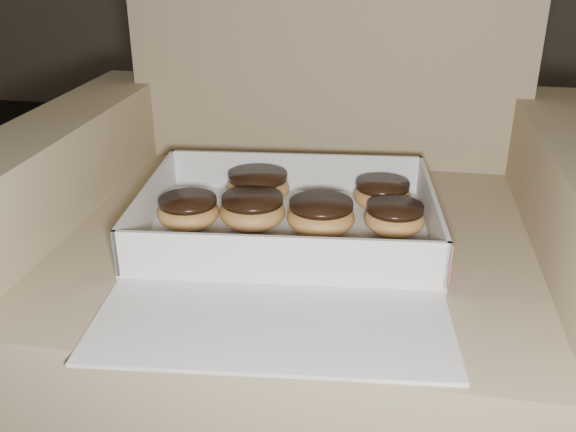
# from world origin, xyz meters

# --- Properties ---
(armchair) EXTENTS (0.92, 0.77, 0.96)m
(armchair) POSITION_xyz_m (0.76, 0.17, 0.30)
(armchair) COLOR tan
(armchair) RESTS_ON floor
(bakery_box) EXTENTS (0.46, 0.53, 0.07)m
(bakery_box) POSITION_xyz_m (0.75, 0.04, 0.44)
(bakery_box) COLOR silver
(bakery_box) RESTS_ON armchair
(donut_a) EXTENTS (0.10, 0.10, 0.05)m
(donut_a) POSITION_xyz_m (0.68, 0.17, 0.46)
(donut_a) COLOR #DB994C
(donut_a) RESTS_ON bakery_box
(donut_b) EXTENTS (0.09, 0.09, 0.04)m
(donut_b) POSITION_xyz_m (0.89, 0.09, 0.46)
(donut_b) COLOR #DB994C
(donut_b) RESTS_ON bakery_box
(donut_c) EXTENTS (0.10, 0.10, 0.05)m
(donut_c) POSITION_xyz_m (0.79, 0.08, 0.46)
(donut_c) COLOR #DB994C
(donut_c) RESTS_ON bakery_box
(donut_d) EXTENTS (0.10, 0.10, 0.05)m
(donut_d) POSITION_xyz_m (0.69, 0.08, 0.46)
(donut_d) COLOR #DB994C
(donut_d) RESTS_ON bakery_box
(donut_e) EXTENTS (0.09, 0.09, 0.05)m
(donut_e) POSITION_xyz_m (0.59, 0.06, 0.46)
(donut_e) COLOR #DB994C
(donut_e) RESTS_ON bakery_box
(donut_f) EXTENTS (0.09, 0.09, 0.05)m
(donut_f) POSITION_xyz_m (0.87, 0.18, 0.46)
(donut_f) COLOR #DB994C
(donut_f) RESTS_ON bakery_box
(crumb_a) EXTENTS (0.01, 0.01, 0.00)m
(crumb_a) POSITION_xyz_m (0.56, -0.07, 0.44)
(crumb_a) COLOR black
(crumb_a) RESTS_ON bakery_box
(crumb_b) EXTENTS (0.01, 0.01, 0.00)m
(crumb_b) POSITION_xyz_m (0.94, 0.02, 0.44)
(crumb_b) COLOR black
(crumb_b) RESTS_ON bakery_box
(crumb_c) EXTENTS (0.01, 0.01, 0.00)m
(crumb_c) POSITION_xyz_m (0.76, 0.03, 0.44)
(crumb_c) COLOR black
(crumb_c) RESTS_ON bakery_box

